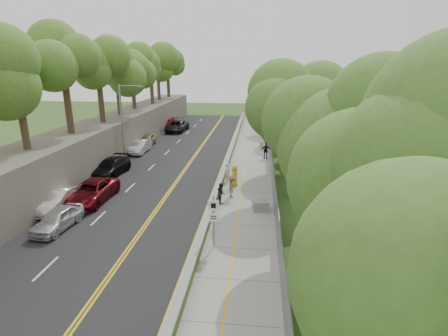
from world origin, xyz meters
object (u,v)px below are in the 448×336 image
(streetlight, at_px, (124,118))
(construction_barrel, at_px, (261,145))
(car_1, at_px, (58,200))
(signpost, at_px, (214,216))
(painter_0, at_px, (234,176))
(car_0, at_px, (57,219))
(person_far, at_px, (266,150))
(concrete_block, at_px, (260,206))
(car_2, at_px, (91,192))

(streetlight, height_order, construction_barrel, streetlight)
(construction_barrel, bearing_deg, car_1, -126.05)
(streetlight, bearing_deg, signpost, -55.92)
(painter_0, bearing_deg, construction_barrel, 3.82)
(painter_0, bearing_deg, signpost, -168.94)
(car_0, xyz_separation_m, person_far, (13.20, 18.11, 0.25))
(concrete_block, distance_m, painter_0, 5.40)
(painter_0, bearing_deg, concrete_block, -142.36)
(car_0, bearing_deg, streetlight, 100.96)
(signpost, bearing_deg, person_far, 80.78)
(car_1, bearing_deg, person_far, 47.98)
(streetlight, bearing_deg, construction_barrel, 25.61)
(signpost, height_order, person_far, signpost)
(car_2, xyz_separation_m, painter_0, (10.45, 4.44, 0.14))
(car_1, relative_size, person_far, 2.38)
(person_far, bearing_deg, construction_barrel, -97.26)
(car_1, bearing_deg, streetlight, 91.52)
(car_2, distance_m, painter_0, 11.36)
(construction_barrel, distance_m, person_far, 4.46)
(signpost, height_order, car_1, signpost)
(signpost, relative_size, person_far, 1.70)
(streetlight, height_order, person_far, streetlight)
(construction_barrel, bearing_deg, car_0, -119.43)
(concrete_block, bearing_deg, streetlight, 140.59)
(streetlight, distance_m, painter_0, 14.16)
(signpost, xyz_separation_m, car_2, (-10.05, 5.86, -1.15))
(construction_barrel, height_order, concrete_block, construction_barrel)
(concrete_block, relative_size, painter_0, 0.59)
(signpost, xyz_separation_m, painter_0, (0.40, 10.30, -1.01))
(streetlight, height_order, concrete_block, streetlight)
(signpost, relative_size, concrete_block, 2.93)
(streetlight, bearing_deg, painter_0, -29.42)
(painter_0, bearing_deg, car_2, 126.31)
(streetlight, xyz_separation_m, signpost, (11.51, -17.02, -2.68))
(signpost, bearing_deg, concrete_block, 64.20)
(construction_barrel, distance_m, car_0, 25.85)
(signpost, relative_size, construction_barrel, 3.61)
(streetlight, distance_m, car_2, 11.89)
(streetlight, height_order, painter_0, streetlight)
(car_0, relative_size, person_far, 2.16)
(construction_barrel, bearing_deg, signpost, -96.36)
(car_1, xyz_separation_m, car_2, (1.60, 1.70, 0.05))
(construction_barrel, relative_size, painter_0, 0.48)
(construction_barrel, relative_size, concrete_block, 0.81)
(construction_barrel, relative_size, person_far, 0.47)
(streetlight, distance_m, car_1, 13.43)
(streetlight, distance_m, concrete_block, 18.77)
(car_0, xyz_separation_m, painter_0, (10.45, 9.01, 0.24))
(person_far, bearing_deg, painter_0, 59.47)
(car_1, distance_m, person_far, 21.24)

